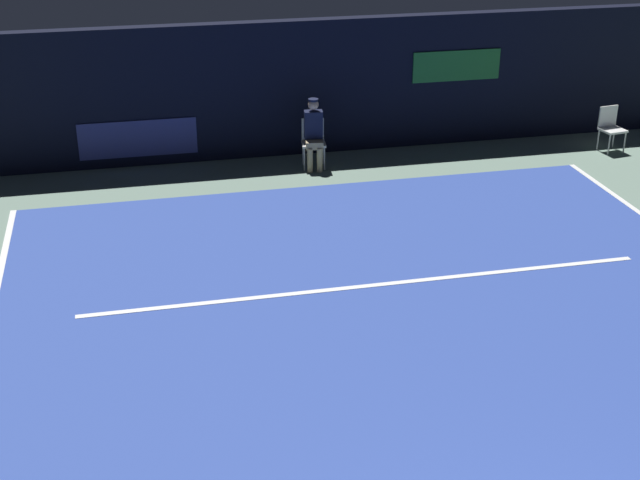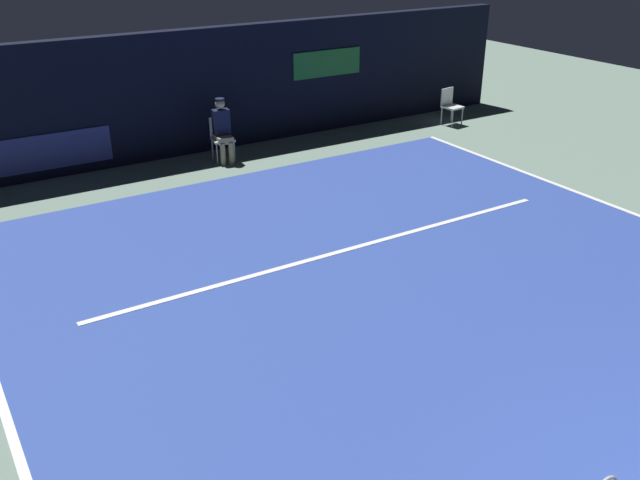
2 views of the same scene
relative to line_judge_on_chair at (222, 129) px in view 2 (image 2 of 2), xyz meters
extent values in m
plane|color=slate|center=(-0.28, -7.09, -0.69)|extent=(32.43, 32.43, 0.00)
cube|color=#2D479E|center=(-0.28, -7.09, -0.68)|extent=(10.31, 12.20, 0.01)
cube|color=white|center=(-5.38, -7.09, -0.67)|extent=(0.10, 12.20, 0.01)
cube|color=white|center=(-0.28, -4.96, -0.67)|extent=(8.04, 0.10, 0.01)
cube|color=black|center=(-0.28, 0.96, 0.61)|extent=(16.72, 0.30, 2.60)
cube|color=navy|center=(-3.21, 0.80, -0.14)|extent=(2.20, 0.04, 0.70)
cube|color=#1E6B2D|center=(3.06, 0.80, 0.91)|extent=(1.80, 0.04, 0.60)
cube|color=white|center=(0.00, 0.01, -0.23)|extent=(0.49, 0.45, 0.04)
cube|color=white|center=(0.03, 0.21, 0.00)|extent=(0.42, 0.08, 0.42)
cylinder|color=#B2B2B7|center=(-0.21, -0.13, -0.46)|extent=(0.03, 0.03, 0.46)
cylinder|color=#B2B2B7|center=(0.16, -0.18, -0.46)|extent=(0.03, 0.03, 0.46)
cylinder|color=#B2B2B7|center=(-0.16, 0.21, -0.46)|extent=(0.03, 0.03, 0.46)
cylinder|color=#B2B2B7|center=(0.21, 0.16, -0.46)|extent=(0.03, 0.03, 0.46)
cube|color=tan|center=(-0.01, -0.06, -0.19)|extent=(0.37, 0.44, 0.14)
cylinder|color=tan|center=(-0.12, -0.23, -0.46)|extent=(0.11, 0.11, 0.46)
cylinder|color=tan|center=(0.06, -0.26, -0.46)|extent=(0.11, 0.11, 0.46)
cube|color=#141933|center=(0.01, 0.05, 0.14)|extent=(0.37, 0.26, 0.52)
sphere|color=#DBAD89|center=(0.01, 0.05, 0.52)|extent=(0.20, 0.20, 0.20)
cylinder|color=#141933|center=(0.01, 0.05, 0.61)|extent=(0.19, 0.19, 0.04)
cube|color=white|center=(5.96, -0.40, -0.25)|extent=(0.50, 0.46, 0.04)
cube|color=white|center=(5.93, -0.20, -0.02)|extent=(0.42, 0.09, 0.42)
cylinder|color=#B2B2B7|center=(5.80, -0.60, -0.47)|extent=(0.03, 0.03, 0.44)
cylinder|color=#B2B2B7|center=(6.17, -0.54, -0.47)|extent=(0.03, 0.03, 0.44)
cylinder|color=#B2B2B7|center=(5.75, -0.26, -0.47)|extent=(0.03, 0.03, 0.44)
cylinder|color=#B2B2B7|center=(6.12, -0.20, -0.47)|extent=(0.03, 0.03, 0.44)
camera|label=1|loc=(-3.45, -15.72, 5.15)|focal=50.53mm
camera|label=2|loc=(-5.63, -12.92, 4.01)|focal=38.92mm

